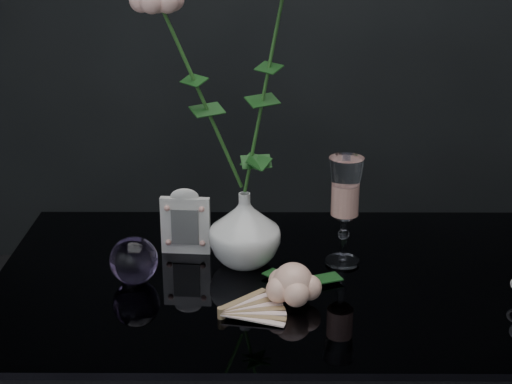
# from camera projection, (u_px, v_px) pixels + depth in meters

# --- Properties ---
(vase) EXTENTS (0.16, 0.16, 0.13)m
(vase) POSITION_uv_depth(u_px,v_px,m) (245.00, 229.00, 1.35)
(vase) COLOR white
(vase) RESTS_ON table
(wine_glass) EXTENTS (0.08, 0.08, 0.19)m
(wine_glass) POSITION_uv_depth(u_px,v_px,m) (345.00, 212.00, 1.34)
(wine_glass) COLOR white
(wine_glass) RESTS_ON table
(picture_frame) EXTENTS (0.10, 0.08, 0.12)m
(picture_frame) POSITION_uv_depth(u_px,v_px,m) (185.00, 221.00, 1.40)
(picture_frame) COLOR silver
(picture_frame) RESTS_ON table
(paperweight) EXTENTS (0.10, 0.10, 0.08)m
(paperweight) POSITION_uv_depth(u_px,v_px,m) (134.00, 260.00, 1.29)
(paperweight) COLOR #9C79C5
(paperweight) RESTS_ON table
(paper_fan) EXTENTS (0.22, 0.19, 0.02)m
(paper_fan) POSITION_uv_depth(u_px,v_px,m) (221.00, 312.00, 1.19)
(paper_fan) COLOR #F6E1C5
(paper_fan) RESTS_ON table
(loose_rose) EXTENTS (0.18, 0.21, 0.07)m
(loose_rose) POSITION_uv_depth(u_px,v_px,m) (293.00, 283.00, 1.23)
(loose_rose) COLOR #EAB097
(loose_rose) RESTS_ON table
(roses) EXTENTS (0.28, 0.12, 0.45)m
(roses) POSITION_uv_depth(u_px,v_px,m) (235.00, 70.00, 1.25)
(roses) COLOR #F6AFA1
(roses) RESTS_ON vase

